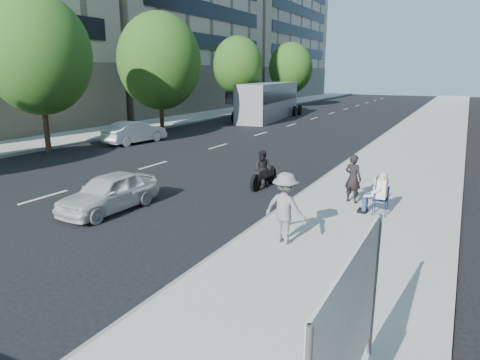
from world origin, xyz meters
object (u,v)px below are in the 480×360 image
Objects in this scene: jogger at (285,208)px; white_sedan_mid at (135,132)px; seated_protester at (378,191)px; protest_banner at (348,332)px; pedestrian_woman at (353,178)px; bus at (269,101)px; white_sedan_near at (109,192)px; motorcycle at (263,171)px.

white_sedan_mid is (-14.30, 10.89, -0.36)m from jogger.
protest_banner reaches higher than seated_protester.
pedestrian_woman is at bearing -89.44° from jogger.
seated_protester is 28.43m from bus.
protest_banner reaches higher than jogger.
white_sedan_mid is (-8.28, 10.68, 0.08)m from white_sedan_near.
protest_banner is 0.25× the size of bus.
bus reaches higher than motorcycle.
white_sedan_mid is at bearing -7.60° from pedestrian_woman.
seated_protester is 0.64× the size of motorcycle.
pedestrian_woman is (0.66, 4.19, -0.10)m from jogger.
bus reaches higher than seated_protester.
motorcycle is at bearing 3.71° from pedestrian_woman.
bus is at bearing 115.37° from protest_banner.
jogger is 17.98m from white_sedan_mid.
motorcycle is (-2.89, 4.99, -0.40)m from jogger.
seated_protester is 0.73× the size of jogger.
pedestrian_woman is 3.65m from motorcycle.
white_sedan_near is at bearing 149.38° from protest_banner.
pedestrian_woman is at bearing -67.81° from bus.
white_sedan_near is (-8.75, 5.18, -0.80)m from protest_banner.
motorcycle is at bearing 119.47° from protest_banner.
protest_banner is at bearing -72.12° from bus.
white_sedan_near is 1.72× the size of motorcycle.
jogger is at bearing -56.32° from motorcycle.
bus is at bearing -55.79° from jogger.
jogger reaches higher than pedestrian_woman.
seated_protester is 0.83× the size of pedestrian_woman.
seated_protester reaches higher than white_sedan_near.
bus is (1.49, 16.92, 0.96)m from white_sedan_mid.
bus is at bearing 105.54° from white_sedan_near.
protest_banner reaches higher than pedestrian_woman.
pedestrian_woman is 0.13× the size of bus.
jogger is 0.43× the size of white_sedan_mid.
motorcycle is (-5.63, 9.96, -0.76)m from protest_banner.
bus is (-15.54, 32.78, 0.23)m from protest_banner.
jogger is 4.24m from pedestrian_woman.
white_sedan_near is 0.29× the size of bus.
jogger reaches higher than seated_protester.
pedestrian_woman is 16.39m from white_sedan_mid.
seated_protester is at bearing -67.05° from bus.
pedestrian_woman reaches higher than white_sedan_near.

